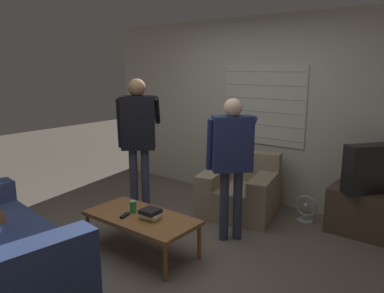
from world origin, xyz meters
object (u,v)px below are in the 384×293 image
at_px(person_left_standing, 138,131).
at_px(book_stack, 150,214).
at_px(floor_fan, 306,210).
at_px(person_right_standing, 232,153).
at_px(soda_can, 133,207).
at_px(coffee_table, 141,219).
at_px(spare_remote, 125,216).
at_px(armchair_beige, 240,191).
at_px(tv, 376,168).

distance_m(person_left_standing, book_stack, 1.28).
bearing_deg(floor_fan, person_right_standing, -116.75).
relative_size(person_left_standing, floor_fan, 5.19).
relative_size(person_right_standing, soda_can, 12.39).
bearing_deg(person_right_standing, book_stack, -161.95).
relative_size(coffee_table, soda_can, 9.32).
height_order(person_left_standing, spare_remote, person_left_standing).
bearing_deg(spare_remote, armchair_beige, 60.53).
bearing_deg(coffee_table, spare_remote, -134.73).
bearing_deg(person_right_standing, coffee_table, -168.74).
bearing_deg(spare_remote, tv, 29.24).
bearing_deg(floor_fan, book_stack, -116.75).
height_order(tv, book_stack, tv).
bearing_deg(person_right_standing, soda_can, -175.08).
relative_size(soda_can, spare_remote, 0.93).
xyz_separation_m(tv, person_left_standing, (-2.48, -1.17, 0.31)).
relative_size(tv, floor_fan, 2.08).
distance_m(armchair_beige, person_left_standing, 1.52).
distance_m(armchair_beige, soda_can, 1.59).
height_order(tv, soda_can, tv).
bearing_deg(armchair_beige, coffee_table, 68.25).
distance_m(coffee_table, person_right_standing, 1.17).
height_order(coffee_table, spare_remote, spare_remote).
height_order(armchair_beige, floor_fan, armchair_beige).
bearing_deg(person_right_standing, spare_remote, -170.31).
distance_m(armchair_beige, person_right_standing, 1.04).
xyz_separation_m(coffee_table, soda_can, (-0.13, 0.02, 0.10)).
xyz_separation_m(armchair_beige, person_right_standing, (0.30, -0.72, 0.68)).
bearing_deg(person_left_standing, spare_remote, -93.89).
bearing_deg(armchair_beige, soda_can, 63.50).
height_order(person_right_standing, spare_remote, person_right_standing).
relative_size(armchair_beige, spare_remote, 7.84).
distance_m(person_left_standing, floor_fan, 2.29).
relative_size(tv, spare_remote, 5.13).
bearing_deg(book_stack, soda_can, 176.27).
relative_size(person_right_standing, book_stack, 6.90).
bearing_deg(person_left_standing, book_stack, -79.94).
relative_size(book_stack, soda_can, 1.80).
bearing_deg(coffee_table, tv, 46.60).
xyz_separation_m(soda_can, spare_remote, (0.02, -0.13, -0.05)).
bearing_deg(coffee_table, person_left_standing, 136.21).
relative_size(tv, person_left_standing, 0.40).
distance_m(person_left_standing, person_right_standing, 1.28).
bearing_deg(coffee_table, floor_fan, 60.01).
distance_m(coffee_table, book_stack, 0.16).
height_order(armchair_beige, person_left_standing, person_left_standing).
bearing_deg(coffee_table, armchair_beige, 81.02).
xyz_separation_m(person_right_standing, floor_fan, (0.49, 0.97, -0.83)).
xyz_separation_m(armchair_beige, book_stack, (-0.11, -1.55, 0.15)).
bearing_deg(person_left_standing, person_right_standing, -34.75).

